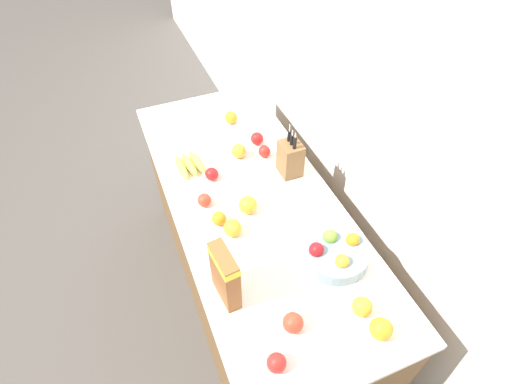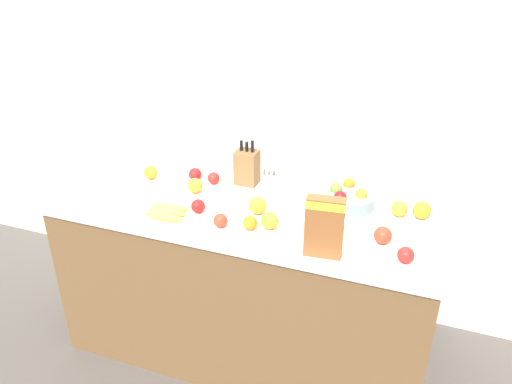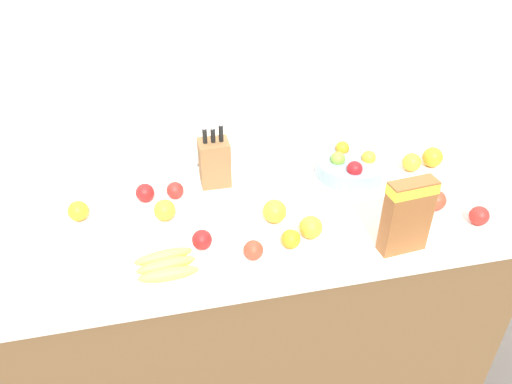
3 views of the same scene
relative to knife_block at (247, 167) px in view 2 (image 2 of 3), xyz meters
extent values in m
plane|color=#514C47|center=(0.09, -0.26, -1.04)|extent=(14.00, 14.00, 0.00)
cube|color=silver|center=(0.09, 0.36, 0.26)|extent=(9.00, 0.06, 2.60)
cube|color=brown|center=(0.09, -0.26, -0.58)|extent=(1.94, 0.77, 0.91)
cube|color=silver|center=(0.09, -0.26, -0.11)|extent=(1.97, 0.80, 0.03)
cube|color=brown|center=(0.00, 0.00, 0.00)|extent=(0.12, 0.11, 0.19)
cylinder|color=black|center=(-0.03, 0.00, 0.12)|extent=(0.02, 0.02, 0.06)
cube|color=silver|center=(-0.03, 0.00, 0.17)|extent=(0.01, 0.00, 0.04)
cylinder|color=black|center=(0.00, 0.00, 0.12)|extent=(0.02, 0.02, 0.06)
cube|color=silver|center=(0.00, 0.00, 0.16)|extent=(0.01, 0.00, 0.03)
cylinder|color=black|center=(0.03, 0.00, 0.13)|extent=(0.02, 0.02, 0.07)
cube|color=silver|center=(0.03, 0.00, 0.17)|extent=(0.01, 0.00, 0.03)
cube|color=brown|center=(0.56, -0.55, 0.04)|extent=(0.17, 0.08, 0.28)
cube|color=yellow|center=(0.56, -0.55, 0.15)|extent=(0.17, 0.08, 0.04)
cylinder|color=gray|center=(0.57, -0.06, -0.07)|extent=(0.30, 0.30, 0.07)
sphere|color=orange|center=(0.64, -0.07, -0.02)|extent=(0.06, 0.06, 0.06)
sphere|color=orange|center=(0.56, 0.03, -0.02)|extent=(0.06, 0.06, 0.06)
sphere|color=#6B9E33|center=(0.51, -0.05, -0.02)|extent=(0.06, 0.06, 0.06)
sphere|color=#A31419|center=(0.55, -0.14, -0.02)|extent=(0.06, 0.06, 0.06)
ellipsoid|color=yellow|center=(-0.23, -0.53, -0.08)|extent=(0.20, 0.05, 0.04)
ellipsoid|color=yellow|center=(-0.24, -0.49, -0.08)|extent=(0.20, 0.07, 0.04)
ellipsoid|color=yellow|center=(-0.24, -0.44, -0.08)|extent=(0.20, 0.07, 0.04)
sphere|color=red|center=(0.06, -0.49, -0.06)|extent=(0.07, 0.07, 0.07)
sphere|color=red|center=(0.80, -0.37, -0.06)|extent=(0.08, 0.08, 0.08)
sphere|color=red|center=(-0.11, -0.40, -0.06)|extent=(0.07, 0.07, 0.07)
sphere|color=red|center=(-0.17, -0.07, -0.06)|extent=(0.07, 0.07, 0.07)
sphere|color=red|center=(0.91, -0.49, -0.06)|extent=(0.07, 0.07, 0.07)
sphere|color=red|center=(-0.29, -0.07, -0.06)|extent=(0.07, 0.07, 0.07)
sphere|color=orange|center=(0.84, -0.09, -0.06)|extent=(0.08, 0.08, 0.08)
sphere|color=orange|center=(-0.53, -0.14, -0.06)|extent=(0.08, 0.08, 0.08)
sphere|color=orange|center=(-0.22, -0.21, -0.06)|extent=(0.08, 0.08, 0.08)
sphere|color=orange|center=(0.18, -0.31, -0.05)|extent=(0.09, 0.09, 0.09)
sphere|color=orange|center=(0.94, -0.07, -0.05)|extent=(0.09, 0.09, 0.09)
sphere|color=orange|center=(0.19, -0.46, -0.06)|extent=(0.07, 0.07, 0.07)
sphere|color=orange|center=(0.28, -0.42, -0.06)|extent=(0.08, 0.08, 0.08)
camera|label=1|loc=(1.38, -0.76, 1.38)|focal=28.00mm
camera|label=2|loc=(0.92, -2.34, 1.12)|focal=35.00mm
camera|label=3|loc=(-0.21, -1.73, 1.04)|focal=35.00mm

